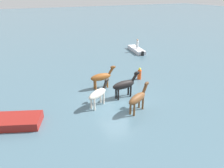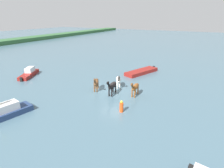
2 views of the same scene
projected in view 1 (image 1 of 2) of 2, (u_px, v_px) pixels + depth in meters
name	position (u px, v px, depth m)	size (l,w,h in m)	color
ground_plane	(118.00, 100.00, 16.14)	(194.55, 194.55, 0.00)	#476675
horse_dun_straggler	(125.00, 85.00, 16.18)	(2.51, 0.78, 1.94)	black
horse_lead	(98.00, 94.00, 14.95)	(2.18, 1.48, 1.80)	silver
horse_chestnut_trailing	(138.00, 98.00, 14.28)	(2.29, 1.39, 1.85)	brown
horse_gray_outer	(102.00, 77.00, 17.77)	(2.37, 0.62, 1.84)	brown
boat_tender_starboard	(136.00, 50.00, 28.83)	(1.81, 4.35, 0.72)	silver
person_spotter_bow	(137.00, 44.00, 28.27)	(0.32, 0.32, 1.19)	silver
buoy_channel_marker	(139.00, 74.00, 19.75)	(0.36, 0.36, 1.14)	#E54C19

